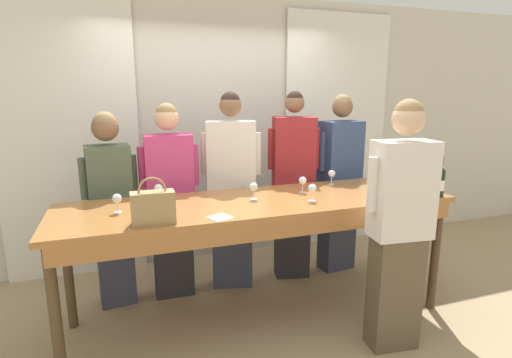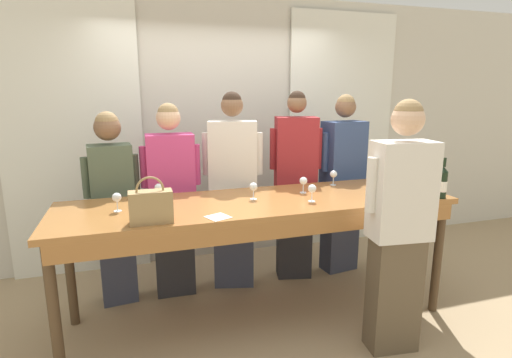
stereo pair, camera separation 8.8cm
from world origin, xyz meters
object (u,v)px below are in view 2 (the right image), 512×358
Objects in this scene: wine_glass_center_left at (159,188)px; wine_bottle at (442,183)px; wine_glass_front_mid at (334,175)px; host_pouring at (399,226)px; wine_glass_center_right at (117,198)px; wine_glass_front_left at (312,189)px; handbag at (151,206)px; guest_striped_shirt at (295,185)px; tasting_bar at (260,213)px; guest_cream_sweater at (233,190)px; guest_olive_jacket at (113,205)px; wine_glass_front_right at (412,186)px; wine_glass_center_mid at (253,187)px; guest_navy_coat at (342,183)px; wine_glass_back_left at (303,181)px; guest_pink_top at (172,199)px.

wine_bottle is at bearing -15.46° from wine_glass_center_left.
host_pouring is (-0.00, -0.95, -0.17)m from wine_glass_front_mid.
wine_glass_center_right is 0.08× the size of host_pouring.
handbag is at bearing -172.66° from wine_glass_front_left.
guest_striped_shirt is 1.03× the size of host_pouring.
guest_striped_shirt is (0.20, 0.78, -0.16)m from wine_glass_front_left.
tasting_bar is 0.87m from guest_striped_shirt.
guest_cream_sweater reaches higher than handbag.
guest_olive_jacket reaches higher than wine_glass_center_right.
wine_glass_front_right is at bearing 162.53° from wine_bottle.
wine_glass_center_mid is 1.00m from wine_glass_center_right.
wine_glass_front_left is 0.90m from guest_cream_sweater.
guest_navy_coat reaches higher than guest_olive_jacket.
wine_glass_center_mid is at bearing 117.26° from tasting_bar.
guest_striped_shirt is at bearing 20.66° from wine_glass_center_right.
host_pouring is at bearing -80.37° from guest_striped_shirt.
wine_glass_center_right reaches higher than tasting_bar.
wine_glass_front_right reaches higher than tasting_bar.
guest_olive_jacket reaches higher than handbag.
guest_cream_sweater is at bearing 31.50° from wine_glass_center_right.
wine_bottle is 0.24m from wine_glass_front_right.
wine_glass_front_mid and wine_glass_front_right have the same top height.
guest_cream_sweater is 1.54m from host_pouring.
wine_glass_front_right is at bearing -8.12° from wine_glass_center_right.
wine_glass_center_right is 1.17m from guest_cream_sweater.
tasting_bar is 22.60× the size of wine_glass_front_left.
guest_striped_shirt is (0.62, -0.00, 0.00)m from guest_cream_sweater.
handbag is 2.28× the size of wine_glass_center_mid.
guest_cream_sweater is (-0.47, 0.52, -0.16)m from wine_glass_back_left.
wine_glass_center_right is at bearing -125.61° from guest_pink_top.
wine_glass_front_right is at bearing -15.49° from wine_glass_center_mid.
wine_glass_center_right is at bearing 170.99° from wine_bottle.
wine_bottle is 0.89m from wine_glass_front_mid.
guest_cream_sweater is at bearing 0.00° from guest_olive_jacket.
wine_bottle is 0.70m from host_pouring.
wine_bottle reaches higher than tasting_bar.
tasting_bar is 22.60× the size of wine_glass_center_right.
guest_olive_jacket is at bearing 106.15° from handbag.
guest_olive_jacket is (-1.47, 0.78, -0.22)m from wine_glass_front_left.
tasting_bar is 0.87m from wine_glass_front_mid.
tasting_bar is 9.92× the size of handbag.
wine_bottle is 0.18× the size of guest_cream_sweater.
wine_glass_center_right is at bearing -176.49° from wine_glass_back_left.
guest_pink_top is 0.95× the size of guest_striped_shirt.
wine_bottle is 2.22m from handbag.
guest_cream_sweater is (1.04, 0.00, 0.05)m from guest_olive_jacket.
wine_glass_front_right is 1.00× the size of wine_glass_center_right.
guest_cream_sweater is (0.77, 0.94, -0.18)m from handbag.
guest_striped_shirt is (0.57, 0.66, 0.03)m from tasting_bar.
wine_glass_front_mid is 1.53m from wine_glass_center_left.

